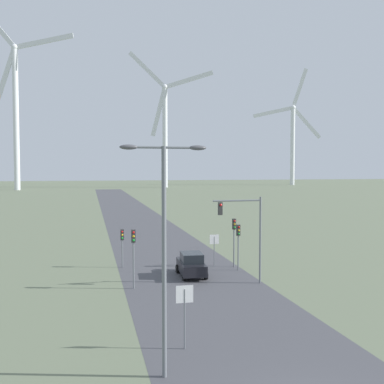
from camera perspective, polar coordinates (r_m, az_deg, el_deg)
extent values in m
cube|color=#47474C|center=(62.00, -6.12, -4.70)|extent=(10.00, 240.00, 0.01)
cylinder|color=slate|center=(17.86, -3.56, -9.00)|extent=(0.18, 0.18, 9.16)
cylinder|color=slate|center=(17.49, -3.61, 5.67)|extent=(2.71, 0.10, 0.10)
ellipsoid|color=#4C4C51|center=(17.32, -8.06, 5.68)|extent=(0.70, 0.32, 0.20)
ellipsoid|color=#4C4C51|center=(17.76, 0.72, 5.64)|extent=(0.70, 0.32, 0.20)
cylinder|color=slate|center=(21.36, -0.95, -15.84)|extent=(0.07, 0.07, 2.79)
cube|color=white|center=(21.00, -0.94, -12.84)|extent=(0.81, 0.01, 0.81)
cube|color=red|center=(21.01, -0.95, -12.83)|extent=(0.76, 0.02, 0.76)
cylinder|color=slate|center=(38.62, 2.84, -7.51)|extent=(0.07, 0.07, 2.50)
cube|color=white|center=(38.44, 2.85, -6.01)|extent=(0.81, 0.01, 0.81)
cube|color=red|center=(38.45, 2.85, -6.01)|extent=(0.76, 0.02, 0.76)
cylinder|color=slate|center=(31.44, -7.44, -8.46)|extent=(0.11, 0.11, 4.11)
cube|color=#2D2D2D|center=(31.16, -7.46, -5.57)|extent=(0.28, 0.24, 0.90)
sphere|color=red|center=(30.99, -7.44, -5.11)|extent=(0.16, 0.16, 0.16)
sphere|color=gold|center=(31.03, -7.43, -5.60)|extent=(0.16, 0.16, 0.16)
sphere|color=green|center=(31.07, -7.43, -6.09)|extent=(0.16, 0.16, 0.16)
cylinder|color=slate|center=(36.93, 5.89, -7.03)|extent=(0.11, 0.11, 3.74)
cube|color=#2D2D2D|center=(36.71, 5.90, -4.85)|extent=(0.28, 0.24, 0.90)
sphere|color=red|center=(36.54, 5.97, -4.45)|extent=(0.16, 0.16, 0.16)
sphere|color=gold|center=(36.58, 5.97, -4.87)|extent=(0.16, 0.16, 0.16)
sphere|color=green|center=(36.62, 5.97, -5.29)|extent=(0.16, 0.16, 0.16)
cylinder|color=slate|center=(38.28, -8.85, -7.09)|extent=(0.11, 0.11, 3.21)
cube|color=#2D2D2D|center=(38.10, -8.86, -5.38)|extent=(0.28, 0.24, 0.90)
sphere|color=red|center=(37.93, -8.85, -5.00)|extent=(0.16, 0.16, 0.16)
sphere|color=gold|center=(37.96, -8.85, -5.41)|extent=(0.16, 0.16, 0.16)
sphere|color=green|center=(38.01, -8.84, -5.81)|extent=(0.16, 0.16, 0.16)
cylinder|color=slate|center=(38.07, 5.36, -6.45)|extent=(0.11, 0.11, 4.09)
cube|color=#2D2D2D|center=(37.84, 5.37, -4.07)|extent=(0.28, 0.24, 0.90)
sphere|color=red|center=(37.68, 5.43, -3.69)|extent=(0.16, 0.16, 0.16)
sphere|color=gold|center=(37.72, 5.43, -4.09)|extent=(0.16, 0.16, 0.16)
sphere|color=green|center=(37.75, 5.43, -4.50)|extent=(0.16, 0.16, 0.16)
cylinder|color=slate|center=(32.86, 8.66, -6.06)|extent=(0.14, 0.14, 6.27)
cylinder|color=slate|center=(31.93, 5.74, -1.09)|extent=(3.54, 0.12, 0.12)
cube|color=#2D2D2D|center=(31.60, 3.60, -2.12)|extent=(0.28, 0.24, 0.90)
sphere|color=red|center=(31.45, 3.68, -1.66)|extent=(0.18, 0.18, 0.18)
cube|color=black|center=(35.03, -0.10, -9.46)|extent=(2.05, 4.20, 0.80)
cube|color=#1E2328|center=(34.73, -0.04, -8.31)|extent=(1.69, 2.19, 0.70)
cylinder|color=black|center=(36.16, -1.85, -9.72)|extent=(0.22, 0.66, 0.66)
cylinder|color=black|center=(36.51, 0.74, -9.59)|extent=(0.22, 0.66, 0.66)
cylinder|color=black|center=(33.74, -1.01, -10.65)|extent=(0.22, 0.66, 0.66)
cylinder|color=black|center=(34.11, 1.76, -10.50)|extent=(0.22, 0.66, 0.66)
cylinder|color=silver|center=(186.20, -21.45, 8.59)|extent=(2.20, 2.20, 54.17)
sphere|color=silver|center=(190.85, -21.61, 16.71)|extent=(2.60, 2.60, 2.60)
cube|color=silver|center=(190.20, -22.67, 13.28)|extent=(9.09, 3.18, 21.77)
cube|color=silver|center=(186.84, -18.22, 17.73)|extent=(21.66, 6.96, 5.72)
cylinder|color=silver|center=(198.41, -3.45, 6.92)|extent=(2.20, 2.20, 43.74)
sphere|color=silver|center=(201.09, -3.47, 13.15)|extent=(2.60, 2.60, 2.60)
cube|color=silver|center=(199.97, -4.26, 10.05)|extent=(6.78, 2.84, 20.96)
cube|color=silver|center=(200.04, -0.33, 14.09)|extent=(19.83, 7.51, 7.41)
cube|color=silver|center=(204.17, -5.78, 15.24)|extent=(15.59, 6.00, 16.11)
cylinder|color=silver|center=(233.20, 12.65, 5.67)|extent=(2.20, 2.20, 38.85)
sphere|color=silver|center=(234.93, 12.71, 10.40)|extent=(2.60, 2.60, 2.60)
cube|color=silver|center=(232.96, 10.19, 9.96)|extent=(19.08, 5.44, 5.82)
cube|color=silver|center=(235.46, 14.38, 8.46)|extent=(14.12, 4.14, 15.82)
cube|color=silver|center=(237.05, 13.53, 12.76)|extent=(7.68, 2.46, 19.23)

